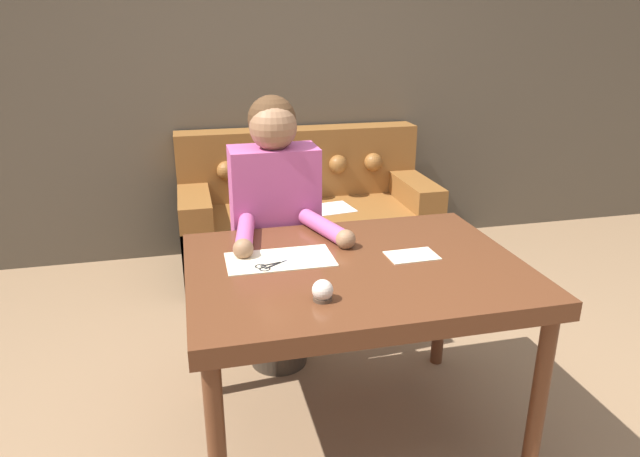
# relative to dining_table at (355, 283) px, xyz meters

# --- Properties ---
(ground_plane) EXTENTS (16.00, 16.00, 0.00)m
(ground_plane) POSITION_rel_dining_table_xyz_m (0.02, -0.12, -0.70)
(ground_plane) COLOR #846647
(wall_back) EXTENTS (8.00, 0.06, 2.60)m
(wall_back) POSITION_rel_dining_table_xyz_m (0.02, 2.18, 0.60)
(wall_back) COLOR brown
(wall_back) RESTS_ON ground_plane
(dining_table) EXTENTS (1.25, 0.93, 0.77)m
(dining_table) POSITION_rel_dining_table_xyz_m (0.00, 0.00, 0.00)
(dining_table) COLOR #562D19
(dining_table) RESTS_ON ground_plane
(couch) EXTENTS (1.70, 0.79, 0.92)m
(couch) POSITION_rel_dining_table_xyz_m (0.19, 1.79, -0.37)
(couch) COLOR brown
(couch) RESTS_ON ground_plane
(person) EXTENTS (0.49, 0.62, 1.33)m
(person) POSITION_rel_dining_table_xyz_m (-0.21, 0.59, -0.02)
(person) COLOR #33281E
(person) RESTS_ON ground_plane
(pattern_paper_main) EXTENTS (0.41, 0.22, 0.00)m
(pattern_paper_main) POSITION_rel_dining_table_xyz_m (-0.27, 0.10, 0.08)
(pattern_paper_main) COLOR beige
(pattern_paper_main) RESTS_ON dining_table
(pattern_paper_offcut) EXTENTS (0.20, 0.13, 0.00)m
(pattern_paper_offcut) POSITION_rel_dining_table_xyz_m (0.23, 0.02, 0.08)
(pattern_paper_offcut) COLOR beige
(pattern_paper_offcut) RESTS_ON dining_table
(scissors) EXTENTS (0.23, 0.15, 0.01)m
(scissors) POSITION_rel_dining_table_xyz_m (-0.30, 0.06, 0.08)
(scissors) COLOR silver
(scissors) RESTS_ON dining_table
(pin_cushion) EXTENTS (0.07, 0.07, 0.07)m
(pin_cushion) POSITION_rel_dining_table_xyz_m (-0.19, -0.26, 0.11)
(pin_cushion) COLOR #4C3828
(pin_cushion) RESTS_ON dining_table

